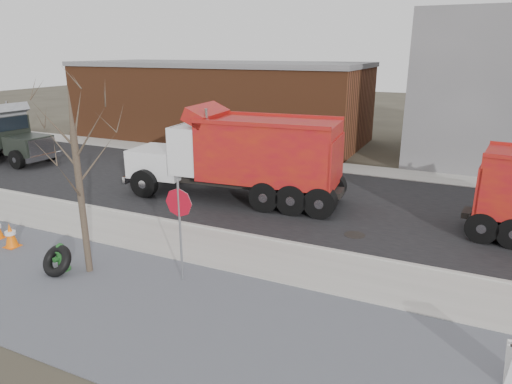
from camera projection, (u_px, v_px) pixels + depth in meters
The scene contains 13 objects.
ground at pixel (232, 256), 13.90m from camera, with size 120.00×120.00×0.00m, color #383328.
gravel_verge at pixel (164, 313), 10.86m from camera, with size 60.00×5.00×0.03m, color gray.
sidewalk at pixel (236, 252), 14.10m from camera, with size 60.00×2.50×0.06m, color #9E9B93.
curb at pixel (254, 237), 15.22m from camera, with size 60.00×0.15×0.11m, color #9E9B93.
road at pixel (302, 198), 19.34m from camera, with size 60.00×9.40×0.02m, color black.
far_sidewalk at pixel (338, 167), 24.27m from camera, with size 60.00×2.00×0.06m, color #9E9B93.
building_brick at pixel (219, 100), 31.85m from camera, with size 20.20×8.20×5.30m.
bare_tree at pixel (76, 158), 11.96m from camera, with size 3.20×3.20×5.20m.
fire_hydrant at pixel (61, 258), 12.88m from camera, with size 0.48×0.47×0.84m.
truck_tire at pixel (57, 261), 12.68m from camera, with size 0.95×0.77×0.90m.
stop_sign at pixel (179, 214), 11.84m from camera, with size 0.78×0.06×2.86m.
traffic_cone_near at pixel (11, 236), 14.40m from camera, with size 0.42×0.42×0.81m.
dump_truck_red_b at pixel (241, 154), 18.62m from camera, with size 9.26×3.35×3.84m.
Camera 1 is at (6.02, -11.18, 6.01)m, focal length 32.00 mm.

